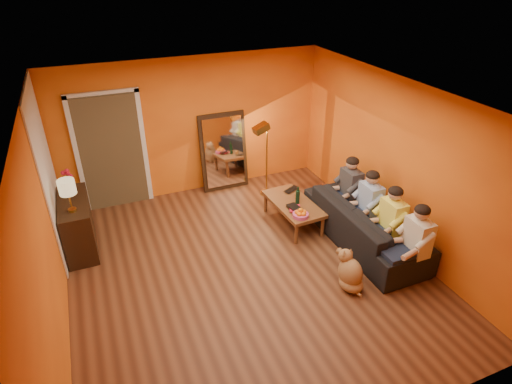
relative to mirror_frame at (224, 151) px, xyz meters
name	(u,v)px	position (x,y,z in m)	size (l,w,h in m)	color
room_shell	(237,182)	(-0.55, -2.26, 0.54)	(5.00, 5.50, 2.60)	brown
white_accent	(47,172)	(-3.04, -0.88, 0.54)	(0.02, 1.90, 2.58)	white
doorway_recess	(111,150)	(-2.05, 0.20, 0.29)	(1.06, 0.30, 2.10)	#3F2D19
door_jamb_left	(78,158)	(-2.62, 0.08, 0.29)	(0.08, 0.06, 2.20)	white
door_jamb_right	(144,148)	(-1.48, 0.08, 0.29)	(0.08, 0.06, 2.20)	white
door_header	(101,93)	(-2.05, 0.08, 1.36)	(1.22, 0.06, 0.08)	white
mirror_frame	(224,151)	(0.00, 0.00, 0.00)	(0.92, 0.06, 1.52)	black
mirror_glass	(224,152)	(0.00, -0.04, 0.00)	(0.78, 0.02, 1.36)	white
sideboard	(78,225)	(-2.79, -1.08, -0.34)	(0.44, 1.18, 0.85)	black
table_lamp	(69,196)	(-2.79, -1.38, 0.34)	(0.24, 0.24, 0.51)	beige
sofa	(364,224)	(1.45, -2.68, -0.41)	(0.93, 2.37, 0.69)	black
coffee_table	(293,213)	(0.65, -1.75, -0.55)	(0.62, 1.22, 0.42)	brown
floor_lamp	(267,160)	(0.65, -0.62, -0.04)	(0.30, 0.24, 1.44)	#BB8D37
dog	(351,270)	(0.64, -3.53, -0.46)	(0.33, 0.51, 0.60)	#A7794B
person_far_left	(416,243)	(1.58, -3.68, -0.15)	(0.70, 0.44, 1.22)	beige
person_mid_left	(391,223)	(1.58, -3.13, -0.15)	(0.70, 0.44, 1.22)	#F6F152
person_mid_right	(369,205)	(1.58, -2.58, -0.15)	(0.70, 0.44, 1.22)	#8AA6D6
person_far_right	(350,190)	(1.58, -2.03, -0.15)	(0.70, 0.44, 1.22)	#353439
fruit_bowl	(301,212)	(0.55, -2.20, -0.26)	(0.26, 0.26, 0.16)	#C94788
wine_bottle	(298,195)	(0.70, -1.80, -0.18)	(0.07, 0.07, 0.31)	black
tumbler	(296,196)	(0.77, -1.63, -0.30)	(0.09, 0.09, 0.08)	#B27F3F
laptop	(293,191)	(0.83, -1.40, -0.33)	(0.32, 0.20, 0.03)	black
book_lower	(289,210)	(0.47, -1.95, -0.33)	(0.17, 0.23, 0.02)	black
book_mid	(289,208)	(0.48, -1.94, -0.31)	(0.18, 0.24, 0.02)	red
book_upper	(290,208)	(0.47, -1.96, -0.29)	(0.16, 0.22, 0.02)	black
vase	(70,189)	(-2.79, -0.83, 0.18)	(0.17, 0.17, 0.18)	black
flowers	(67,174)	(-2.79, -0.83, 0.43)	(0.17, 0.17, 0.45)	red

